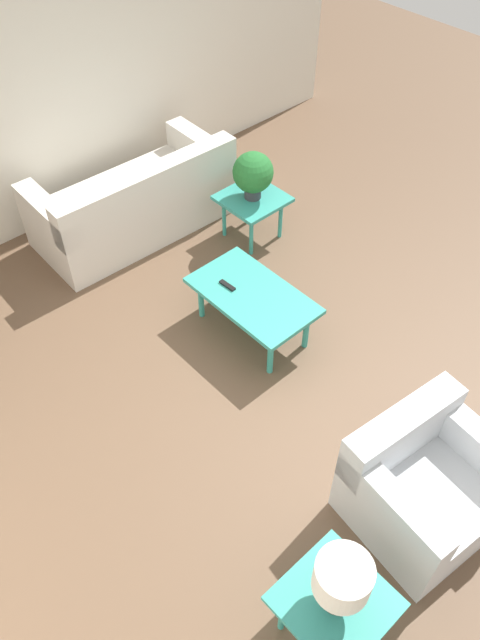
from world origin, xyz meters
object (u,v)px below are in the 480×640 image
at_px(potted_plant, 253,173).
at_px(table_lamp, 342,581).
at_px(side_table_plant, 253,202).
at_px(armchair, 423,484).
at_px(sofa, 135,204).
at_px(coffee_table, 253,298).
at_px(side_table_lamp, 334,605).

xyz_separation_m(potted_plant, table_lamp, (-3.05, 2.23, 0.02)).
bearing_deg(potted_plant, side_table_plant, 0.00).
distance_m(armchair, side_table_plant, 3.16).
distance_m(armchair, potted_plant, 3.19).
bearing_deg(sofa, coffee_table, 88.40).
height_order(armchair, side_table_plant, armchair).
distance_m(sofa, side_table_plant, 1.17).
xyz_separation_m(coffee_table, side_table_plant, (0.96, -0.89, 0.02)).
xyz_separation_m(sofa, coffee_table, (-1.81, 0.10, 0.07)).
xyz_separation_m(armchair, potted_plant, (2.92, -1.20, 0.42)).
bearing_deg(sofa, side_table_plant, 134.23).
height_order(side_table_plant, table_lamp, table_lamp).
bearing_deg(sofa, armchair, 85.41).
height_order(sofa, side_table_plant, sofa).
distance_m(sofa, side_table_lamp, 4.17).
bearing_deg(armchair, coffee_table, 87.76).
relative_size(sofa, coffee_table, 1.85).
height_order(armchair, table_lamp, table_lamp).
relative_size(side_table_lamp, table_lamp, 1.33).
relative_size(sofa, potted_plant, 4.20).
bearing_deg(sofa, table_lamp, 71.43).
xyz_separation_m(side_table_lamp, table_lamp, (0.00, 0.00, 0.34)).
bearing_deg(side_table_lamp, potted_plant, -36.15).
bearing_deg(side_table_plant, table_lamp, 143.85).
height_order(sofa, potted_plant, potted_plant).
distance_m(armchair, table_lamp, 1.12).
distance_m(sofa, table_lamp, 4.19).
bearing_deg(table_lamp, coffee_table, -32.54).
relative_size(armchair, side_table_lamp, 1.73).
distance_m(coffee_table, side_table_lamp, 2.49).
bearing_deg(table_lamp, armchair, -82.64).
bearing_deg(coffee_table, sofa, -3.25).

